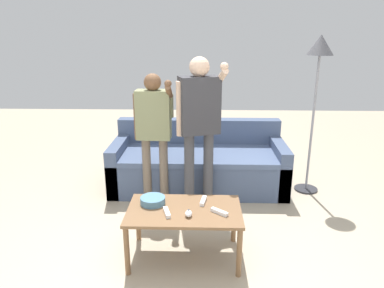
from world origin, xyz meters
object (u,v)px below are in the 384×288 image
(floor_lamp, at_px, (319,61))
(game_remote_wand_spare, at_px, (219,212))
(player_left, at_px, (154,125))
(player_center, at_px, (199,117))
(game_remote_nunchuk, at_px, (189,213))
(game_remote_wand_near, at_px, (167,212))
(couch, at_px, (198,164))
(snack_bowl, at_px, (153,200))
(coffee_table, at_px, (184,215))
(game_remote_wand_far, at_px, (203,201))

(floor_lamp, relative_size, game_remote_wand_spare, 12.74)
(player_left, relative_size, player_center, 0.89)
(game_remote_nunchuk, relative_size, game_remote_wand_near, 0.53)
(couch, xyz_separation_m, snack_bowl, (-0.38, -1.44, 0.20))
(snack_bowl, bearing_deg, game_remote_wand_near, -52.71)
(snack_bowl, height_order, player_left, player_left)
(couch, relative_size, coffee_table, 2.21)
(couch, relative_size, floor_lamp, 1.14)
(snack_bowl, height_order, floor_lamp, floor_lamp)
(couch, distance_m, snack_bowl, 1.50)
(snack_bowl, bearing_deg, player_left, 96.05)
(snack_bowl, relative_size, game_remote_nunchuk, 2.43)
(couch, distance_m, player_left, 0.95)
(game_remote_wand_spare, bearing_deg, game_remote_wand_far, 123.48)
(game_remote_nunchuk, xyz_separation_m, floor_lamp, (1.39, 1.54, 1.08))
(coffee_table, xyz_separation_m, snack_bowl, (-0.28, 0.10, 0.09))
(player_left, xyz_separation_m, game_remote_wand_far, (0.53, -0.89, -0.45))
(game_remote_nunchuk, xyz_separation_m, player_center, (0.07, 1.04, 0.55))
(floor_lamp, distance_m, game_remote_wand_near, 2.43)
(game_remote_wand_near, bearing_deg, player_center, 76.09)
(game_remote_wand_far, bearing_deg, game_remote_wand_spare, -56.52)
(snack_bowl, xyz_separation_m, player_center, (0.39, 0.83, 0.55))
(game_remote_nunchuk, xyz_separation_m, game_remote_wand_spare, (0.25, 0.05, -0.01))
(couch, height_order, game_remote_nunchuk, couch)
(coffee_table, bearing_deg, player_left, 110.05)
(game_remote_wand_near, bearing_deg, floor_lamp, 43.77)
(game_remote_wand_far, bearing_deg, coffee_table, -140.32)
(game_remote_wand_near, relative_size, game_remote_wand_far, 1.01)
(couch, xyz_separation_m, game_remote_wand_near, (-0.24, -1.62, 0.19))
(game_remote_nunchuk, height_order, game_remote_wand_near, game_remote_nunchuk)
(snack_bowl, xyz_separation_m, player_left, (-0.10, 0.93, 0.44))
(player_left, xyz_separation_m, player_center, (0.49, -0.10, 0.11))
(coffee_table, xyz_separation_m, game_remote_wand_spare, (0.29, -0.06, 0.07))
(coffee_table, height_order, floor_lamp, floor_lamp)
(player_left, distance_m, game_remote_wand_far, 1.13)
(couch, xyz_separation_m, floor_lamp, (1.33, -0.11, 1.27))
(snack_bowl, bearing_deg, game_remote_wand_spare, -15.93)
(player_left, xyz_separation_m, game_remote_wand_spare, (0.66, -1.09, -0.45))
(snack_bowl, distance_m, floor_lamp, 2.41)
(player_center, bearing_deg, couch, 91.10)
(couch, relative_size, game_remote_wand_spare, 14.55)
(game_remote_nunchuk, bearing_deg, snack_bowl, 146.09)
(couch, xyz_separation_m, coffee_table, (-0.10, -1.53, 0.12))
(couch, height_order, floor_lamp, floor_lamp)
(player_center, bearing_deg, snack_bowl, -115.16)
(game_remote_nunchuk, relative_size, player_center, 0.05)
(game_remote_wand_near, bearing_deg, snack_bowl, 127.29)
(coffee_table, bearing_deg, game_remote_nunchuk, -70.59)
(game_remote_wand_far, bearing_deg, couch, 92.38)
(snack_bowl, height_order, game_remote_wand_far, snack_bowl)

